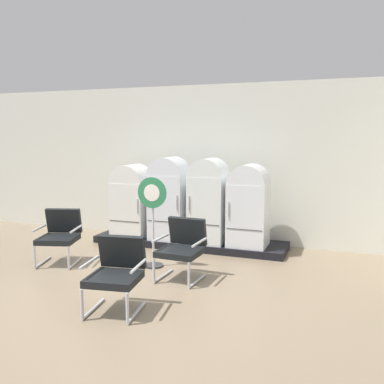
% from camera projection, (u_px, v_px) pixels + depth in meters
% --- Properties ---
extents(ground, '(12.00, 10.00, 0.05)m').
position_uv_depth(ground, '(108.00, 303.00, 5.56)').
color(ground, '#867359').
extents(back_wall, '(11.76, 0.12, 3.19)m').
position_uv_depth(back_wall, '(200.00, 163.00, 8.75)').
color(back_wall, silver).
rests_on(back_wall, ground).
extents(display_plinth, '(3.83, 0.95, 0.14)m').
position_uv_depth(display_plinth, '(189.00, 242.00, 8.36)').
color(display_plinth, black).
rests_on(display_plinth, ground).
extents(refrigerator_0, '(0.71, 0.67, 1.45)m').
position_uv_depth(refrigerator_0, '(132.00, 199.00, 8.56)').
color(refrigerator_0, white).
rests_on(refrigerator_0, display_plinth).
extents(refrigerator_1, '(0.70, 0.65, 1.62)m').
position_uv_depth(refrigerator_1, '(169.00, 196.00, 8.25)').
color(refrigerator_1, white).
rests_on(refrigerator_1, display_plinth).
extents(refrigerator_2, '(0.67, 0.66, 1.61)m').
position_uv_depth(refrigerator_2, '(209.00, 198.00, 7.98)').
color(refrigerator_2, white).
rests_on(refrigerator_2, display_plinth).
extents(refrigerator_3, '(0.70, 0.67, 1.51)m').
position_uv_depth(refrigerator_3, '(249.00, 203.00, 7.73)').
color(refrigerator_3, white).
rests_on(refrigerator_3, display_plinth).
extents(armchair_left, '(0.79, 0.84, 0.91)m').
position_uv_depth(armchair_left, '(60.00, 234.00, 7.18)').
color(armchair_left, silver).
rests_on(armchair_left, ground).
extents(armchair_right, '(0.70, 0.72, 0.91)m').
position_uv_depth(armchair_right, '(182.00, 246.00, 6.39)').
color(armchair_right, silver).
rests_on(armchair_right, ground).
extents(armchair_center, '(0.74, 0.77, 0.91)m').
position_uv_depth(armchair_center, '(117.00, 271.00, 5.22)').
color(armchair_center, silver).
rests_on(armchair_center, ground).
extents(sign_stand, '(0.51, 0.32, 1.50)m').
position_uv_depth(sign_stand, '(153.00, 221.00, 6.91)').
color(sign_stand, '#2D2D30').
rests_on(sign_stand, ground).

